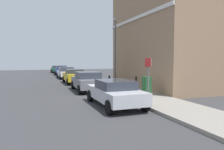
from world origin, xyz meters
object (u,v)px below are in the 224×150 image
Objects in this scene: car_silver at (115,92)px; lamppost at (115,48)px; car_green at (57,69)px; car_blue at (61,70)px; utility_cabinet at (147,86)px; bollard_near_cabinet at (136,83)px; car_white at (66,72)px; car_yellow at (74,76)px; street_sign at (148,73)px; car_grey at (88,81)px; bollard_far_kerb at (109,82)px.

lamppost is at bearing -21.75° from car_silver.
car_blue is at bearing 179.48° from car_green.
utility_cabinet is at bearing -59.55° from car_silver.
lamppost reaches higher than utility_cabinet.
car_green reaches higher than bollard_near_cabinet.
car_blue reaches higher than car_white.
car_yellow is 8.25m from bollard_near_cabinet.
car_silver is 4.38m from bollard_near_cabinet.
car_green is at bearing -0.13° from car_yellow.
car_green is at bearing 93.11° from street_sign.
car_silver is 3.21m from utility_cabinet.
car_silver is 5.53m from car_grey.
street_sign reaches higher than bollard_far_kerb.
street_sign is (0.23, -5.31, 0.96)m from bollard_far_kerb.
utility_cabinet is at bearing -175.72° from car_green.
car_grey reaches higher than bollard_far_kerb.
car_yellow reaches higher than car_white.
car_blue is 24.31m from street_sign.
street_sign reaches higher than utility_cabinet.
bollard_near_cabinet is 0.45× the size of street_sign.
lamppost reaches higher than car_yellow.
car_blue is at bearing -0.91° from car_silver.
street_sign is at bearing -178.22° from car_green.
car_green is at bearing -0.47° from car_white.
car_green is (0.05, 24.33, -0.08)m from car_grey.
car_blue is at bearing 0.30° from car_grey.
street_sign is (1.56, -24.24, 0.90)m from car_blue.
car_grey is 1.75× the size of street_sign.
utility_cabinet is at bearing -171.41° from car_blue.
street_sign reaches higher than car_white.
car_yellow is 1.80× the size of street_sign.
bollard_far_kerb is (1.44, -12.50, -0.03)m from car_white.
car_yellow is 12.75m from car_blue.
car_green is (0.02, 12.51, -0.05)m from car_white.
bollard_far_kerb is (-1.45, 1.51, 0.00)m from bollard_near_cabinet.
car_silver is 4.10× the size of bollard_near_cabinet.
car_blue reaches higher than car_yellow.
street_sign reaches higher than car_blue.
lamppost reaches higher than car_silver.
car_grey is 11.82m from car_white.
street_sign is 0.40× the size of lamppost.
lamppost is (1.37, 2.36, 2.60)m from bollard_far_kerb.
bollard_near_cabinet is 1.00× the size of bollard_far_kerb.
car_yellow is at bearing 178.30° from car_green.
car_white is (-0.04, 17.34, 0.03)m from car_silver.
car_grey is 3.86× the size of bollard_far_kerb.
utility_cabinet is 2.61m from street_sign.
car_yellow is at bearing -0.01° from car_silver.
car_white is at bearing 105.46° from lamppost.
lamppost is at bearing -174.32° from car_green.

